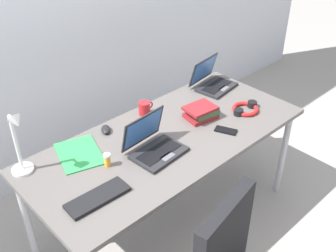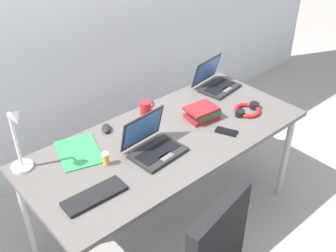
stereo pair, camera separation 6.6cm
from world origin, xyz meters
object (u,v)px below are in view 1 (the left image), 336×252
Objects in this scene: cell_phone at (226,130)px; coffee_mug at (145,108)px; external_keyboard at (98,197)px; pill_bottle at (107,160)px; book_stack at (202,112)px; laptop_far_corner at (154,145)px; headphones at (245,109)px; laptop_back_right at (212,82)px; desk_lamp at (19,144)px; computer_mouse at (106,129)px; paper_folder_center at (79,154)px.

coffee_mug reaches higher than cell_phone.
external_keyboard is 0.83m from coffee_mug.
pill_bottle is 0.35× the size of book_stack.
laptop_far_corner is 0.76m from headphones.
book_stack is at bearing -147.75° from laptop_back_right.
laptop_back_right is 1.51× the size of headphones.
computer_mouse is (0.56, 0.03, -0.18)m from desk_lamp.
headphones is at bearing -5.93° from laptop_far_corner.
desk_lamp reaches higher than computer_mouse.
desk_lamp reaches higher than pill_bottle.
laptop_far_corner is 1.51× the size of headphones.
coffee_mug is (-0.24, 0.29, 0.00)m from book_stack.
coffee_mug is at bearing 129.87° from book_stack.
laptop_back_right is 0.90m from laptop_far_corner.
external_keyboard is (-0.47, -0.10, -0.04)m from laptop_far_corner.
coffee_mug is at bearing 56.92° from laptop_far_corner.
cell_phone is (0.94, -0.05, -0.01)m from external_keyboard.
book_stack reaches higher than pill_bottle.
desk_lamp is 1.15m from book_stack.
book_stack is at bearing -1.16° from pill_bottle.
pill_bottle is 0.25× the size of paper_folder_center.
book_stack is at bearing 152.72° from headphones.
headphones is at bearing 2.94° from external_keyboard.
external_keyboard is at bearing -68.32° from desk_lamp.
laptop_back_right reaches higher than coffee_mug.
desk_lamp is 5.07× the size of pill_bottle.
desk_lamp is 1.49m from laptop_back_right.
laptop_back_right is 4.08× the size of pill_bottle.
laptop_far_corner reaches higher than paper_folder_center.
book_stack reaches higher than headphones.
coffee_mug is at bearing 174.91° from laptop_back_right.
desk_lamp reaches higher than book_stack.
laptop_back_right reaches higher than book_stack.
desk_lamp is at bearing 170.41° from paper_folder_center.
pill_bottle is at bearing -34.40° from desk_lamp.
cell_phone is 0.78m from pill_bottle.
computer_mouse is at bearing 52.16° from external_keyboard.
external_keyboard is at bearing -146.90° from coffee_mug.
laptop_far_corner is at bearing -160.41° from laptop_back_right.
pill_bottle is at bearing -151.44° from coffee_mug.
pill_bottle reaches higher than cell_phone.
cell_phone is at bearing -130.10° from laptop_back_right.
computer_mouse is (-0.08, 0.36, -0.03)m from laptop_far_corner.
headphones is at bearing -10.49° from cell_phone.
book_stack is at bearing 7.95° from laptop_far_corner.
laptop_far_corner is at bearing -45.73° from computer_mouse.
laptop_back_right is at bearing -5.09° from coffee_mug.
cell_phone is at bearing -23.39° from desk_lamp.
cell_phone is (-0.38, -0.45, -0.04)m from laptop_back_right.
desk_lamp is at bearing 113.65° from external_keyboard.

